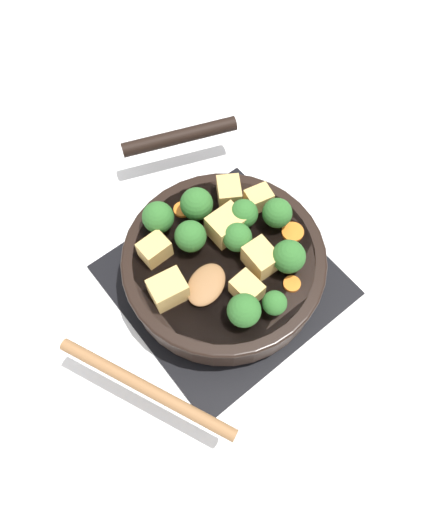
% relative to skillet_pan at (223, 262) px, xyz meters
% --- Properties ---
extents(ground_plane, '(2.40, 2.40, 0.00)m').
position_rel_skillet_pan_xyz_m(ground_plane, '(-0.00, -0.00, -0.06)').
color(ground_plane, white).
extents(front_burner_grate, '(0.31, 0.31, 0.03)m').
position_rel_skillet_pan_xyz_m(front_burner_grate, '(-0.00, -0.00, -0.05)').
color(front_burner_grate, black).
rests_on(front_burner_grate, ground_plane).
extents(skillet_pan, '(0.33, 0.42, 0.06)m').
position_rel_skillet_pan_xyz_m(skillet_pan, '(0.00, 0.00, 0.00)').
color(skillet_pan, black).
rests_on(skillet_pan, front_burner_grate).
extents(wooden_spoon, '(0.24, 0.23, 0.02)m').
position_rel_skillet_pan_xyz_m(wooden_spoon, '(-0.13, -0.06, 0.03)').
color(wooden_spoon, olive).
rests_on(wooden_spoon, skillet_pan).
extents(tofu_cube_center_large, '(0.04, 0.04, 0.03)m').
position_rel_skillet_pan_xyz_m(tofu_cube_center_large, '(0.09, 0.03, 0.04)').
color(tofu_cube_center_large, tan).
rests_on(tofu_cube_center_large, skillet_pan).
extents(tofu_cube_near_handle, '(0.05, 0.05, 0.03)m').
position_rel_skillet_pan_xyz_m(tofu_cube_near_handle, '(0.07, 0.07, 0.04)').
color(tofu_cube_near_handle, tan).
rests_on(tofu_cube_near_handle, skillet_pan).
extents(tofu_cube_east_chunk, '(0.04, 0.05, 0.04)m').
position_rel_skillet_pan_xyz_m(tofu_cube_east_chunk, '(0.03, -0.04, 0.04)').
color(tofu_cube_east_chunk, tan).
rests_on(tofu_cube_east_chunk, skillet_pan).
extents(tofu_cube_west_chunk, '(0.05, 0.04, 0.04)m').
position_rel_skillet_pan_xyz_m(tofu_cube_west_chunk, '(-0.10, -0.00, 0.04)').
color(tofu_cube_west_chunk, tan).
rests_on(tofu_cube_west_chunk, skillet_pan).
extents(tofu_cube_back_piece, '(0.04, 0.03, 0.03)m').
position_rel_skillet_pan_xyz_m(tofu_cube_back_piece, '(-0.08, 0.06, 0.04)').
color(tofu_cube_back_piece, tan).
rests_on(tofu_cube_back_piece, skillet_pan).
extents(tofu_cube_front_piece, '(0.03, 0.04, 0.03)m').
position_rel_skillet_pan_xyz_m(tofu_cube_front_piece, '(-0.01, -0.07, 0.04)').
color(tofu_cube_front_piece, tan).
rests_on(tofu_cube_front_piece, skillet_pan).
extents(tofu_cube_mid_small, '(0.05, 0.04, 0.04)m').
position_rel_skillet_pan_xyz_m(tofu_cube_mid_small, '(0.03, 0.03, 0.05)').
color(tofu_cube_mid_small, tan).
rests_on(tofu_cube_mid_small, skillet_pan).
extents(broccoli_floret_near_spoon, '(0.04, 0.04, 0.05)m').
position_rel_skillet_pan_xyz_m(broccoli_floret_near_spoon, '(0.09, -0.01, 0.05)').
color(broccoli_floret_near_spoon, '#709956').
rests_on(broccoli_floret_near_spoon, skillet_pan).
extents(broccoli_floret_center_top, '(0.05, 0.05, 0.05)m').
position_rel_skillet_pan_xyz_m(broccoli_floret_center_top, '(0.06, -0.07, 0.05)').
color(broccoli_floret_center_top, '#709956').
rests_on(broccoli_floret_center_top, skillet_pan).
extents(broccoli_floret_east_rim, '(0.05, 0.05, 0.05)m').
position_rel_skillet_pan_xyz_m(broccoli_floret_east_rim, '(0.01, 0.08, 0.06)').
color(broccoli_floret_east_rim, '#709956').
rests_on(broccoli_floret_east_rim, skillet_pan).
extents(broccoli_floret_west_rim, '(0.03, 0.03, 0.04)m').
position_rel_skillet_pan_xyz_m(broccoli_floret_west_rim, '(-0.00, -0.11, 0.05)').
color(broccoli_floret_west_rim, '#709956').
rests_on(broccoli_floret_west_rim, skillet_pan).
extents(broccoli_floret_north_edge, '(0.04, 0.04, 0.05)m').
position_rel_skillet_pan_xyz_m(broccoli_floret_north_edge, '(0.02, -0.01, 0.05)').
color(broccoli_floret_north_edge, '#709956').
rests_on(broccoli_floret_north_edge, skillet_pan).
extents(broccoli_floret_south_cluster, '(0.05, 0.05, 0.05)m').
position_rel_skillet_pan_xyz_m(broccoli_floret_south_cluster, '(-0.04, 0.09, 0.05)').
color(broccoli_floret_south_cluster, '#709956').
rests_on(broccoli_floret_south_cluster, skillet_pan).
extents(broccoli_floret_mid_floret, '(0.05, 0.05, 0.05)m').
position_rel_skillet_pan_xyz_m(broccoli_floret_mid_floret, '(-0.03, 0.04, 0.05)').
color(broccoli_floret_mid_floret, '#709956').
rests_on(broccoli_floret_mid_floret, skillet_pan).
extents(broccoli_floret_small_inner, '(0.04, 0.04, 0.05)m').
position_rel_skillet_pan_xyz_m(broccoli_floret_small_inner, '(0.05, 0.02, 0.05)').
color(broccoli_floret_small_inner, '#709956').
rests_on(broccoli_floret_small_inner, skillet_pan).
extents(broccoli_floret_tall_stem, '(0.04, 0.04, 0.05)m').
position_rel_skillet_pan_xyz_m(broccoli_floret_tall_stem, '(-0.04, -0.09, 0.05)').
color(broccoli_floret_tall_stem, '#709956').
rests_on(broccoli_floret_tall_stem, skillet_pan).
extents(carrot_slice_orange_thin, '(0.03, 0.03, 0.01)m').
position_rel_skillet_pan_xyz_m(carrot_slice_orange_thin, '(0.10, -0.04, 0.03)').
color(carrot_slice_orange_thin, orange).
rests_on(carrot_slice_orange_thin, skillet_pan).
extents(carrot_slice_near_center, '(0.02, 0.02, 0.01)m').
position_rel_skillet_pan_xyz_m(carrot_slice_near_center, '(0.04, -0.10, 0.03)').
color(carrot_slice_near_center, orange).
rests_on(carrot_slice_near_center, skillet_pan).
extents(carrot_slice_edge_slice, '(0.03, 0.03, 0.01)m').
position_rel_skillet_pan_xyz_m(carrot_slice_edge_slice, '(0.00, 0.10, 0.03)').
color(carrot_slice_edge_slice, orange).
rests_on(carrot_slice_edge_slice, skillet_pan).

